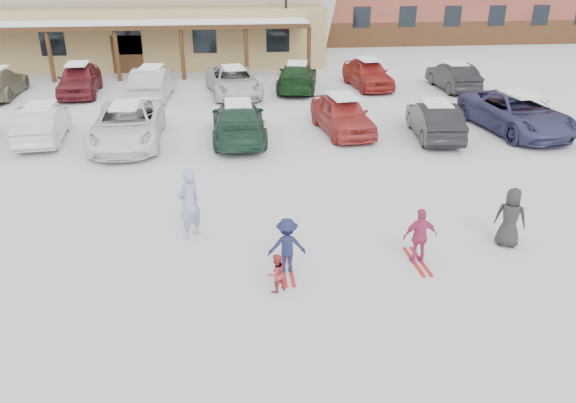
{
  "coord_description": "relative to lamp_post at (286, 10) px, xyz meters",
  "views": [
    {
      "loc": [
        -1.06,
        -11.86,
        6.83
      ],
      "look_at": [
        0.3,
        1.0,
        1.0
      ],
      "focal_mm": 35.0,
      "sensor_mm": 36.0,
      "label": 1
    }
  ],
  "objects": [
    {
      "name": "lamp_post",
      "position": [
        0.0,
        0.0,
        0.0
      ],
      "size": [
        0.5,
        0.25,
        6.15
      ],
      "color": "black",
      "rests_on": "ground"
    },
    {
      "name": "toddler_red",
      "position": [
        -2.75,
        -24.77,
        -3.03
      ],
      "size": [
        0.55,
        0.52,
        0.9
      ],
      "primitive_type": "imported",
      "rotation": [
        0.0,
        0.0,
        3.71
      ],
      "color": "#AA3137",
      "rests_on": "ground"
    },
    {
      "name": "skis_child_navy",
      "position": [
        -2.43,
        -23.98,
        -3.46
      ],
      "size": [
        0.2,
        1.4,
        0.03
      ],
      "primitive_type": "cube",
      "rotation": [
        0.0,
        0.0,
        3.14
      ],
      "color": "#B41F19",
      "rests_on": "ground"
    },
    {
      "name": "bystander_dark",
      "position": [
        3.2,
        -23.3,
        -2.71
      ],
      "size": [
        0.9,
        0.81,
        1.54
      ],
      "primitive_type": "imported",
      "rotation": [
        0.0,
        0.0,
        2.59
      ],
      "color": "#262628",
      "rests_on": "ground"
    },
    {
      "name": "parked_car_4",
      "position": [
        0.91,
        -13.42,
        -2.73
      ],
      "size": [
        2.32,
        4.58,
        1.5
      ],
      "primitive_type": "imported",
      "rotation": [
        0.0,
        0.0,
        0.13
      ],
      "color": "#AF3432",
      "rests_on": "ground"
    },
    {
      "name": "parked_car_6",
      "position": [
        7.96,
        -14.04,
        -2.7
      ],
      "size": [
        3.3,
        5.88,
        1.55
      ],
      "primitive_type": "imported",
      "rotation": [
        0.0,
        0.0,
        0.13
      ],
      "color": "navy",
      "rests_on": "ground"
    },
    {
      "name": "parked_car_11",
      "position": [
        -0.01,
        -5.79,
        -2.77
      ],
      "size": [
        2.79,
        5.13,
        1.41
      ],
      "primitive_type": "imported",
      "rotation": [
        0.0,
        0.0,
        2.97
      ],
      "color": "#143516",
      "rests_on": "ground"
    },
    {
      "name": "parked_car_5",
      "position": [
        4.38,
        -14.47,
        -2.77
      ],
      "size": [
        1.94,
        4.39,
        1.4
      ],
      "primitive_type": "imported",
      "rotation": [
        0.0,
        0.0,
        3.03
      ],
      "color": "black",
      "rests_on": "ground"
    },
    {
      "name": "adult_skier",
      "position": [
        -4.73,
        -21.97,
        -2.54
      ],
      "size": [
        0.8,
        0.8,
        1.88
      ],
      "primitive_type": "imported",
      "rotation": [
        0.0,
        0.0,
        3.92
      ],
      "color": "#889BC4",
      "rests_on": "ground"
    },
    {
      "name": "skis_child_magenta",
      "position": [
        0.72,
        -23.89,
        -3.46
      ],
      "size": [
        0.26,
        1.41,
        0.03
      ],
      "primitive_type": "cube",
      "rotation": [
        0.0,
        0.0,
        3.18
      ],
      "color": "#B41F19",
      "rests_on": "ground"
    },
    {
      "name": "ground",
      "position": [
        -2.53,
        -23.26,
        -3.48
      ],
      "size": [
        160.0,
        160.0,
        0.0
      ],
      "primitive_type": "plane",
      "color": "silver",
      "rests_on": "ground"
    },
    {
      "name": "child_magenta",
      "position": [
        0.72,
        -23.89,
        -2.78
      ],
      "size": [
        0.83,
        0.38,
        1.4
      ],
      "primitive_type": "imported",
      "rotation": [
        0.0,
        0.0,
        3.18
      ],
      "color": "#B33164",
      "rests_on": "ground"
    },
    {
      "name": "parked_car_9",
      "position": [
        -7.36,
        -6.81,
        -2.69
      ],
      "size": [
        1.92,
        4.83,
        1.56
      ],
      "primitive_type": "imported",
      "rotation": [
        0.0,
        0.0,
        3.08
      ],
      "color": "#AAA9AD",
      "rests_on": "ground"
    },
    {
      "name": "parked_car_1",
      "position": [
        -10.8,
        -13.32,
        -2.78
      ],
      "size": [
        1.89,
        4.37,
        1.4
      ],
      "primitive_type": "imported",
      "rotation": [
        0.0,
        0.0,
        3.24
      ],
      "color": "silver",
      "rests_on": "ground"
    },
    {
      "name": "parked_car_2",
      "position": [
        -7.49,
        -14.02,
        -2.72
      ],
      "size": [
        2.69,
        5.53,
        1.51
      ],
      "primitive_type": "imported",
      "rotation": [
        0.0,
        0.0,
        0.03
      ],
      "color": "white",
      "rests_on": "ground"
    },
    {
      "name": "parked_car_12",
      "position": [
        3.83,
        -5.58,
        -2.71
      ],
      "size": [
        2.29,
        4.64,
        1.52
      ],
      "primitive_type": "imported",
      "rotation": [
        0.0,
        0.0,
        0.11
      ],
      "color": "#A32822",
      "rests_on": "ground"
    },
    {
      "name": "child_navy",
      "position": [
        -2.43,
        -23.98,
        -2.8
      ],
      "size": [
        0.87,
        0.5,
        1.35
      ],
      "primitive_type": "imported",
      "rotation": [
        0.0,
        0.0,
        3.14
      ],
      "color": "#171C40",
      "rests_on": "ground"
    },
    {
      "name": "parked_car_13",
      "position": [
        8.2,
        -6.52,
        -2.78
      ],
      "size": [
        1.62,
        4.28,
        1.39
      ],
      "primitive_type": "imported",
      "rotation": [
        0.0,
        0.0,
        3.18
      ],
      "color": "black",
      "rests_on": "ground"
    },
    {
      "name": "parked_car_8",
      "position": [
        -11.16,
        -5.6,
        -2.69
      ],
      "size": [
        2.21,
        4.74,
        1.57
      ],
      "primitive_type": "imported",
      "rotation": [
        0.0,
        0.0,
        0.08
      ],
      "color": "maroon",
      "rests_on": "ground"
    },
    {
      "name": "parked_car_10",
      "position": [
        -3.35,
        -6.59,
        -2.77
      ],
      "size": [
        3.05,
        5.38,
        1.42
      ],
      "primitive_type": "imported",
      "rotation": [
        0.0,
        0.0,
        0.14
      ],
      "color": "silver",
      "rests_on": "ground"
    },
    {
      "name": "parked_car_3",
      "position": [
        -3.28,
        -13.93,
        -2.75
      ],
      "size": [
        2.07,
        5.03,
        1.46
      ],
      "primitive_type": "imported",
      "rotation": [
        0.0,
        0.0,
        3.15
      ],
      "color": "#1E3F2D",
      "rests_on": "ground"
    }
  ]
}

